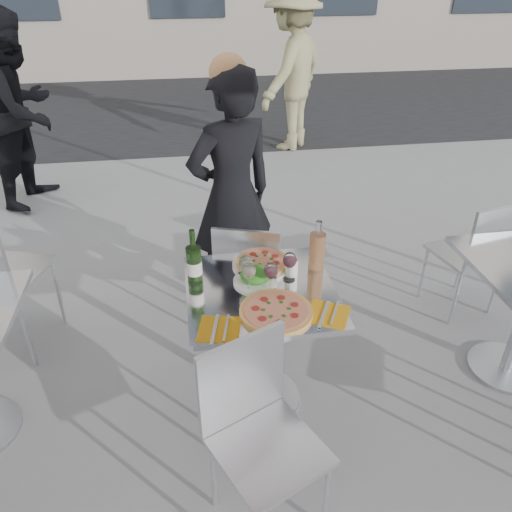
{
  "coord_description": "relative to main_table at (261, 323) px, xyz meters",
  "views": [
    {
      "loc": [
        -0.33,
        -1.96,
        2.15
      ],
      "look_at": [
        0.0,
        0.15,
        0.85
      ],
      "focal_mm": 35.0,
      "sensor_mm": 36.0,
      "label": 1
    }
  ],
  "objects": [
    {
      "name": "ground",
      "position": [
        0.0,
        0.0,
        -0.54
      ],
      "size": [
        80.0,
        80.0,
        0.0
      ],
      "primitive_type": "plane",
      "color": "gray"
    },
    {
      "name": "street_asphalt",
      "position": [
        0.0,
        6.5,
        -0.54
      ],
      "size": [
        24.0,
        5.0,
        0.0
      ],
      "primitive_type": "cube",
      "color": "black",
      "rests_on": "ground"
    },
    {
      "name": "main_table",
      "position": [
        0.0,
        0.0,
        0.0
      ],
      "size": [
        0.72,
        0.72,
        0.75
      ],
      "color": "#B7BABF",
      "rests_on": "ground"
    },
    {
      "name": "chair_far",
      "position": [
        0.02,
        0.53,
        -0.04
      ],
      "size": [
        0.49,
        0.49,
        0.85
      ],
      "rotation": [
        0.0,
        0.0,
        2.84
      ],
      "color": "silver",
      "rests_on": "ground"
    },
    {
      "name": "chair_near",
      "position": [
        -0.11,
        -0.6,
        -0.02
      ],
      "size": [
        0.54,
        0.54,
        0.88
      ],
      "rotation": [
        0.0,
        0.0,
        0.44
      ],
      "color": "silver",
      "rests_on": "ground"
    },
    {
      "name": "side_chair_rfar",
      "position": [
        1.52,
        0.56,
        -0.03
      ],
      "size": [
        0.47,
        0.48,
        0.86
      ],
      "rotation": [
        0.0,
        0.0,
        3.36
      ],
      "color": "silver",
      "rests_on": "ground"
    },
    {
      "name": "woman_diner",
      "position": [
        -0.03,
        0.95,
        0.28
      ],
      "size": [
        0.7,
        0.59,
        1.63
      ],
      "primitive_type": "imported",
      "rotation": [
        0.0,
        0.0,
        3.52
      ],
      "color": "black",
      "rests_on": "ground"
    },
    {
      "name": "pedestrian_a",
      "position": [
        -1.77,
        3.0,
        0.35
      ],
      "size": [
        0.9,
        1.02,
        1.77
      ],
      "primitive_type": "imported",
      "rotation": [
        0.0,
        0.0,
        1.27
      ],
      "color": "black",
      "rests_on": "ground"
    },
    {
      "name": "pedestrian_b",
      "position": [
        1.05,
        4.16,
        0.41
      ],
      "size": [
        1.31,
        1.4,
        1.89
      ],
      "primitive_type": "imported",
      "rotation": [
        0.0,
        0.0,
        4.05
      ],
      "color": "tan",
      "rests_on": "ground"
    },
    {
      "name": "pizza_near",
      "position": [
        0.04,
        -0.19,
        0.22
      ],
      "size": [
        0.34,
        0.34,
        0.02
      ],
      "color": "#DDA456",
      "rests_on": "main_table"
    },
    {
      "name": "pizza_far",
      "position": [
        0.04,
        0.21,
        0.23
      ],
      "size": [
        0.31,
        0.31,
        0.03
      ],
      "color": "white",
      "rests_on": "main_table"
    },
    {
      "name": "salad_plate",
      "position": [
        -0.02,
        0.07,
        0.25
      ],
      "size": [
        0.22,
        0.22,
        0.09
      ],
      "color": "white",
      "rests_on": "main_table"
    },
    {
      "name": "wine_bottle",
      "position": [
        -0.31,
        0.11,
        0.32
      ],
      "size": [
        0.07,
        0.08,
        0.29
      ],
      "color": "#2D5821",
      "rests_on": "main_table"
    },
    {
      "name": "carafe",
      "position": [
        0.3,
        0.11,
        0.33
      ],
      "size": [
        0.08,
        0.08,
        0.29
      ],
      "color": "tan",
      "rests_on": "main_table"
    },
    {
      "name": "sugar_shaker",
      "position": [
        0.17,
        0.1,
        0.26
      ],
      "size": [
        0.06,
        0.06,
        0.11
      ],
      "color": "white",
      "rests_on": "main_table"
    },
    {
      "name": "wineglass_white_a",
      "position": [
        -0.06,
        -0.0,
        0.32
      ],
      "size": [
        0.07,
        0.07,
        0.16
      ],
      "color": "white",
      "rests_on": "main_table"
    },
    {
      "name": "wineglass_white_b",
      "position": [
        -0.06,
        0.07,
        0.32
      ],
      "size": [
        0.07,
        0.07,
        0.16
      ],
      "color": "white",
      "rests_on": "main_table"
    },
    {
      "name": "wineglass_red_a",
      "position": [
        0.05,
        -0.02,
        0.32
      ],
      "size": [
        0.07,
        0.07,
        0.16
      ],
      "color": "white",
      "rests_on": "main_table"
    },
    {
      "name": "wineglass_red_b",
      "position": [
        0.15,
        0.06,
        0.32
      ],
      "size": [
        0.07,
        0.07,
        0.16
      ],
      "color": "white",
      "rests_on": "main_table"
    },
    {
      "name": "napkin_left",
      "position": [
        -0.23,
        -0.27,
        0.21
      ],
      "size": [
        0.22,
        0.22,
        0.01
      ],
      "rotation": [
        0.0,
        0.0,
        -0.22
      ],
      "color": "orange",
      "rests_on": "main_table"
    },
    {
      "name": "napkin_right",
      "position": [
        0.27,
        -0.24,
        0.21
      ],
      "size": [
        0.24,
        0.24,
        0.01
      ],
      "rotation": [
        0.0,
        0.0,
        -0.48
      ],
      "color": "orange",
      "rests_on": "main_table"
    }
  ]
}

